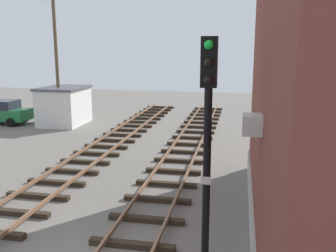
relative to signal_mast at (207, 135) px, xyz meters
The scene contains 4 objects.
signal_mast is the anchor object (origin of this frame).
control_hut 20.83m from the signal_mast, 125.34° to the left, with size 3.00×3.80×2.76m.
parked_car_green 23.38m from the signal_mast, 135.83° to the left, with size 4.20×2.04×1.76m.
utility_pole_far 20.58m from the signal_mast, 126.34° to the left, with size 1.80×0.24×9.23m.
Camera 1 is at (3.45, -7.60, 5.53)m, focal length 39.94 mm.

